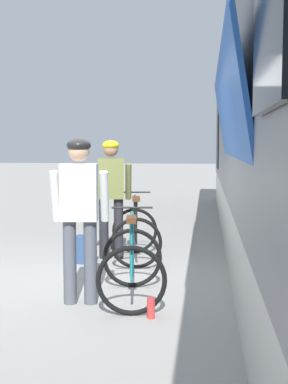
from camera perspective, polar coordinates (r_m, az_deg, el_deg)
The scene contains 7 objects.
ground_plane at distance 6.40m, azimuth -6.02°, elevation -10.10°, with size 80.00×80.00×0.00m, color gray.
cyclist_near_in_white at distance 5.42m, azimuth -7.22°, elevation -1.55°, with size 0.64×0.35×1.76m.
cyclist_far_in_olive at distance 7.58m, azimuth -3.71°, elevation 0.43°, with size 0.64×0.38×1.76m.
bicycle_near_teal at distance 5.60m, azimuth -1.36°, elevation -8.07°, with size 0.85×1.16×0.99m.
bicycle_far_black at distance 7.49m, azimuth -0.95°, elevation -4.65°, with size 0.87×1.17×0.99m.
backpack_on_platform at distance 7.39m, azimuth -6.60°, elevation -6.42°, with size 0.28×0.18×0.40m, color navy.
water_bottle_near_the_bikes at distance 5.12m, azimuth 0.78°, elevation -12.84°, with size 0.08×0.08×0.20m, color red.
Camera 1 is at (1.40, -6.01, 1.70)m, focal length 47.71 mm.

